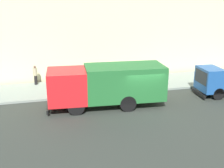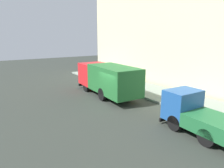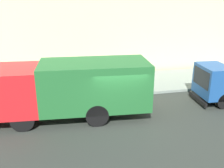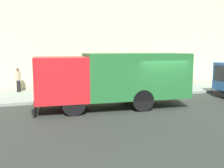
{
  "view_description": "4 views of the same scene",
  "coord_description": "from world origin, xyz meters",
  "px_view_note": "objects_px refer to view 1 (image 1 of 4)",
  "views": [
    {
      "loc": [
        -16.41,
        6.28,
        7.25
      ],
      "look_at": [
        1.05,
        1.84,
        1.55
      ],
      "focal_mm": 44.29,
      "sensor_mm": 36.0,
      "label": 1
    },
    {
      "loc": [
        -8.69,
        -12.45,
        5.17
      ],
      "look_at": [
        1.19,
        1.71,
        1.12
      ],
      "focal_mm": 31.4,
      "sensor_mm": 36.0,
      "label": 2
    },
    {
      "loc": [
        -10.96,
        2.72,
        5.89
      ],
      "look_at": [
        1.52,
        -0.01,
        1.41
      ],
      "focal_mm": 40.75,
      "sensor_mm": 36.0,
      "label": 3
    },
    {
      "loc": [
        -11.51,
        6.5,
        3.1
      ],
      "look_at": [
        0.79,
        2.34,
        1.28
      ],
      "focal_mm": 40.99,
      "sensor_mm": 36.0,
      "label": 4
    }
  ],
  "objects_px": {
    "small_flatbed_truck": "(222,82)",
    "pedestrian_standing": "(35,75)",
    "traffic_cone_orange": "(52,93)",
    "pedestrian_walking": "(63,82)",
    "large_utility_truck": "(107,84)"
  },
  "relations": [
    {
      "from": "pedestrian_walking",
      "to": "traffic_cone_orange",
      "type": "distance_m",
      "value": 1.17
    },
    {
      "from": "large_utility_truck",
      "to": "traffic_cone_orange",
      "type": "height_order",
      "value": "large_utility_truck"
    },
    {
      "from": "large_utility_truck",
      "to": "pedestrian_standing",
      "type": "xyz_separation_m",
      "value": [
        5.79,
        4.8,
        -0.61
      ]
    },
    {
      "from": "large_utility_truck",
      "to": "pedestrian_standing",
      "type": "distance_m",
      "value": 7.54
    },
    {
      "from": "pedestrian_walking",
      "to": "pedestrian_standing",
      "type": "relative_size",
      "value": 1.09
    },
    {
      "from": "small_flatbed_truck",
      "to": "traffic_cone_orange",
      "type": "bearing_deg",
      "value": 83.07
    },
    {
      "from": "pedestrian_walking",
      "to": "pedestrian_standing",
      "type": "height_order",
      "value": "pedestrian_walking"
    },
    {
      "from": "pedestrian_walking",
      "to": "traffic_cone_orange",
      "type": "height_order",
      "value": "pedestrian_walking"
    },
    {
      "from": "large_utility_truck",
      "to": "traffic_cone_orange",
      "type": "relative_size",
      "value": 13.4
    },
    {
      "from": "traffic_cone_orange",
      "to": "small_flatbed_truck",
      "type": "bearing_deg",
      "value": -100.44
    },
    {
      "from": "large_utility_truck",
      "to": "small_flatbed_truck",
      "type": "height_order",
      "value": "large_utility_truck"
    },
    {
      "from": "large_utility_truck",
      "to": "traffic_cone_orange",
      "type": "xyz_separation_m",
      "value": [
        2.41,
        3.61,
        -1.17
      ]
    },
    {
      "from": "small_flatbed_truck",
      "to": "pedestrian_standing",
      "type": "distance_m",
      "value": 15.0
    },
    {
      "from": "large_utility_truck",
      "to": "small_flatbed_truck",
      "type": "distance_m",
      "value": 9.09
    },
    {
      "from": "large_utility_truck",
      "to": "pedestrian_walking",
      "type": "xyz_separation_m",
      "value": [
        2.88,
        2.75,
        -0.52
      ]
    }
  ]
}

